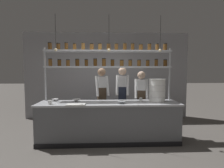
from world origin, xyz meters
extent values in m
plane|color=#5B5651|center=(0.00, 0.00, 0.00)|extent=(40.00, 40.00, 0.00)
cube|color=#939399|center=(0.00, 2.10, 1.49)|extent=(5.66, 0.12, 2.97)
cube|color=slate|center=(0.00, 0.00, 0.44)|extent=(3.20, 0.72, 0.88)
cube|color=#B7BABF|center=(0.00, 0.00, 0.90)|extent=(3.26, 0.76, 0.04)
cube|color=black|center=(0.00, -0.36, 0.05)|extent=(3.20, 0.03, 0.10)
cylinder|color=#B7BABF|center=(-1.55, 0.33, 1.11)|extent=(0.04, 0.04, 2.22)
cylinder|color=#B7BABF|center=(1.55, 0.33, 1.11)|extent=(0.04, 0.04, 2.22)
cube|color=#B7BABF|center=(0.00, 0.33, 1.75)|extent=(3.10, 0.28, 0.04)
cylinder|color=brown|center=(-1.42, 0.33, 1.85)|extent=(0.09, 0.09, 0.17)
cylinder|color=black|center=(-1.42, 0.33, 1.95)|extent=(0.09, 0.09, 0.02)
cylinder|color=#513314|center=(-1.20, 0.33, 1.84)|extent=(0.09, 0.09, 0.15)
cylinder|color=black|center=(-1.20, 0.33, 1.93)|extent=(0.09, 0.09, 0.02)
cylinder|color=brown|center=(-0.99, 0.33, 1.84)|extent=(0.09, 0.09, 0.15)
cylinder|color=black|center=(-0.99, 0.33, 1.93)|extent=(0.09, 0.09, 0.02)
cylinder|color=#513314|center=(-0.77, 0.33, 1.85)|extent=(0.10, 0.10, 0.16)
cylinder|color=black|center=(-0.77, 0.33, 1.94)|extent=(0.10, 0.10, 0.02)
cylinder|color=#513314|center=(-0.54, 0.33, 1.84)|extent=(0.08, 0.08, 0.16)
cylinder|color=black|center=(-0.54, 0.33, 1.93)|extent=(0.09, 0.09, 0.02)
cylinder|color=#513314|center=(-0.32, 0.33, 1.85)|extent=(0.09, 0.09, 0.17)
cylinder|color=black|center=(-0.32, 0.33, 1.95)|extent=(0.09, 0.09, 0.02)
cylinder|color=brown|center=(-0.11, 0.33, 1.86)|extent=(0.10, 0.10, 0.18)
cylinder|color=black|center=(-0.11, 0.33, 1.96)|extent=(0.10, 0.10, 0.02)
cylinder|color=#513314|center=(0.10, 0.33, 1.84)|extent=(0.09, 0.09, 0.15)
cylinder|color=black|center=(0.10, 0.33, 1.93)|extent=(0.09, 0.09, 0.02)
cylinder|color=brown|center=(0.33, 0.33, 1.84)|extent=(0.10, 0.10, 0.14)
cylinder|color=black|center=(0.33, 0.33, 1.92)|extent=(0.10, 0.10, 0.02)
cylinder|color=brown|center=(0.55, 0.33, 1.84)|extent=(0.09, 0.09, 0.15)
cylinder|color=black|center=(0.55, 0.33, 1.93)|extent=(0.09, 0.09, 0.02)
cylinder|color=brown|center=(0.77, 0.33, 1.84)|extent=(0.09, 0.09, 0.15)
cylinder|color=black|center=(0.77, 0.33, 1.93)|extent=(0.09, 0.09, 0.02)
cylinder|color=brown|center=(0.99, 0.33, 1.84)|extent=(0.09, 0.09, 0.14)
cylinder|color=black|center=(0.99, 0.33, 1.92)|extent=(0.09, 0.09, 0.02)
cylinder|color=brown|center=(1.20, 0.33, 1.85)|extent=(0.08, 0.08, 0.16)
cylinder|color=black|center=(1.20, 0.33, 1.94)|extent=(0.09, 0.09, 0.02)
cylinder|color=#513314|center=(1.43, 0.33, 1.84)|extent=(0.10, 0.10, 0.15)
cylinder|color=black|center=(1.43, 0.33, 1.93)|extent=(0.10, 0.10, 0.02)
cube|color=#B7BABF|center=(0.00, 0.33, 2.14)|extent=(3.10, 0.28, 0.04)
cylinder|color=#513314|center=(-1.42, 0.33, 2.24)|extent=(0.09, 0.09, 0.16)
cylinder|color=black|center=(-1.42, 0.33, 2.33)|extent=(0.09, 0.09, 0.02)
cylinder|color=#513314|center=(-1.22, 0.33, 2.23)|extent=(0.09, 0.09, 0.15)
cylinder|color=black|center=(-1.22, 0.33, 2.32)|extent=(0.10, 0.10, 0.02)
cylinder|color=#513314|center=(-1.02, 0.33, 2.24)|extent=(0.08, 0.08, 0.17)
cylinder|color=black|center=(-1.02, 0.33, 2.34)|extent=(0.09, 0.09, 0.02)
cylinder|color=brown|center=(-0.82, 0.33, 2.23)|extent=(0.08, 0.08, 0.14)
cylinder|color=black|center=(-0.82, 0.33, 2.31)|extent=(0.09, 0.09, 0.02)
cylinder|color=brown|center=(-0.62, 0.33, 2.24)|extent=(0.08, 0.08, 0.17)
cylinder|color=black|center=(-0.62, 0.33, 2.33)|extent=(0.09, 0.09, 0.02)
cylinder|color=brown|center=(-0.41, 0.33, 2.23)|extent=(0.10, 0.10, 0.15)
cylinder|color=black|center=(-0.41, 0.33, 2.32)|extent=(0.10, 0.10, 0.02)
cylinder|color=brown|center=(-0.20, 0.33, 2.24)|extent=(0.09, 0.09, 0.15)
cylinder|color=black|center=(-0.20, 0.33, 2.32)|extent=(0.09, 0.09, 0.02)
cylinder|color=#513314|center=(0.01, 0.33, 2.24)|extent=(0.09, 0.09, 0.15)
cylinder|color=black|center=(0.01, 0.33, 2.32)|extent=(0.10, 0.10, 0.02)
cylinder|color=brown|center=(0.20, 0.33, 2.24)|extent=(0.09, 0.09, 0.15)
cylinder|color=black|center=(0.20, 0.33, 2.32)|extent=(0.09, 0.09, 0.02)
cylinder|color=#513314|center=(0.41, 0.33, 2.24)|extent=(0.09, 0.09, 0.17)
cylinder|color=black|center=(0.41, 0.33, 2.33)|extent=(0.09, 0.09, 0.02)
cylinder|color=#513314|center=(0.61, 0.33, 2.24)|extent=(0.09, 0.09, 0.16)
cylinder|color=black|center=(0.61, 0.33, 2.33)|extent=(0.09, 0.09, 0.02)
cylinder|color=brown|center=(0.81, 0.33, 2.23)|extent=(0.10, 0.10, 0.14)
cylinder|color=black|center=(0.81, 0.33, 2.31)|extent=(0.10, 0.10, 0.02)
cylinder|color=brown|center=(1.03, 0.33, 2.24)|extent=(0.09, 0.09, 0.16)
cylinder|color=black|center=(1.03, 0.33, 2.33)|extent=(0.09, 0.09, 0.02)
cylinder|color=brown|center=(1.22, 0.33, 2.24)|extent=(0.08, 0.08, 0.15)
cylinder|color=black|center=(1.22, 0.33, 2.32)|extent=(0.08, 0.08, 0.02)
cylinder|color=brown|center=(1.42, 0.33, 2.24)|extent=(0.09, 0.09, 0.16)
cylinder|color=black|center=(1.42, 0.33, 2.33)|extent=(0.10, 0.10, 0.02)
cylinder|color=black|center=(-0.25, 0.76, 0.42)|extent=(0.11, 0.11, 0.83)
cylinder|color=black|center=(-0.10, 0.80, 0.42)|extent=(0.11, 0.11, 0.83)
cube|color=#473828|center=(-0.17, 0.78, 1.02)|extent=(0.26, 0.22, 0.36)
cube|color=white|center=(-0.17, 0.78, 1.34)|extent=(0.26, 0.23, 0.30)
sphere|color=#A37A5B|center=(-0.17, 0.78, 1.62)|extent=(0.22, 0.22, 0.22)
cylinder|color=white|center=(-0.30, 0.69, 1.24)|extent=(0.13, 0.26, 0.55)
cylinder|color=white|center=(-0.02, 0.76, 1.24)|extent=(0.13, 0.26, 0.55)
cylinder|color=black|center=(0.32, 0.83, 0.42)|extent=(0.11, 0.11, 0.85)
cylinder|color=black|center=(0.48, 0.81, 0.42)|extent=(0.11, 0.11, 0.85)
cube|color=#232838|center=(0.40, 0.82, 1.03)|extent=(0.24, 0.19, 0.37)
cube|color=white|center=(0.40, 0.82, 1.36)|extent=(0.24, 0.20, 0.30)
sphere|color=beige|center=(0.40, 0.82, 1.65)|extent=(0.22, 0.22, 0.22)
cylinder|color=white|center=(0.25, 0.78, 1.26)|extent=(0.10, 0.26, 0.56)
cylinder|color=white|center=(0.54, 0.75, 1.26)|extent=(0.10, 0.26, 0.56)
cylinder|color=black|center=(0.81, 0.61, 0.40)|extent=(0.11, 0.11, 0.79)
cylinder|color=black|center=(0.97, 0.59, 0.40)|extent=(0.11, 0.11, 0.79)
cube|color=#473828|center=(0.89, 0.60, 0.96)|extent=(0.24, 0.20, 0.34)
cube|color=white|center=(0.89, 0.60, 1.28)|extent=(0.24, 0.21, 0.28)
sphere|color=beige|center=(0.89, 0.60, 1.54)|extent=(0.21, 0.21, 0.21)
cylinder|color=white|center=(0.74, 0.56, 1.18)|extent=(0.10, 0.25, 0.52)
cylinder|color=white|center=(1.03, 0.52, 1.18)|extent=(0.10, 0.25, 0.52)
cylinder|color=white|center=(1.14, 0.02, 0.98)|extent=(0.37, 0.37, 0.12)
cylinder|color=silver|center=(1.14, 0.02, 1.05)|extent=(0.39, 0.39, 0.01)
cylinder|color=white|center=(1.14, 0.02, 1.12)|extent=(0.37, 0.37, 0.12)
cylinder|color=silver|center=(1.14, 0.02, 1.19)|extent=(0.39, 0.39, 0.01)
cylinder|color=white|center=(1.14, 0.02, 1.25)|extent=(0.37, 0.37, 0.12)
cylinder|color=silver|center=(1.14, 0.02, 1.32)|extent=(0.39, 0.39, 0.01)
cylinder|color=white|center=(1.14, 0.02, 1.39)|extent=(0.37, 0.37, 0.12)
cylinder|color=silver|center=(1.14, 0.02, 1.46)|extent=(0.39, 0.39, 0.01)
cube|color=silver|center=(-0.71, -0.30, 0.93)|extent=(0.40, 0.26, 0.02)
cylinder|color=silver|center=(-0.77, 0.14, 0.93)|extent=(0.09, 0.09, 0.01)
cone|color=silver|center=(-0.77, 0.14, 0.95)|extent=(0.21, 0.21, 0.06)
cylinder|color=silver|center=(0.29, -0.15, 0.93)|extent=(0.09, 0.09, 0.01)
cone|color=silver|center=(0.29, -0.15, 0.95)|extent=(0.20, 0.20, 0.05)
cylinder|color=white|center=(-1.31, 0.28, 0.93)|extent=(0.08, 0.08, 0.01)
cone|color=white|center=(-1.31, 0.28, 0.94)|extent=(0.17, 0.17, 0.05)
cylinder|color=silver|center=(-1.29, -0.20, 0.97)|extent=(0.08, 0.08, 0.09)
cylinder|color=silver|center=(0.77, 0.09, 0.97)|extent=(0.07, 0.07, 0.09)
cylinder|color=black|center=(-1.19, 0.00, 2.52)|extent=(0.01, 0.01, 0.79)
sphere|color=#F9E5B2|center=(-1.19, 0.00, 2.13)|extent=(0.07, 0.07, 0.07)
cylinder|color=black|center=(0.01, 0.00, 2.52)|extent=(0.01, 0.01, 0.79)
sphere|color=#F9E5B2|center=(0.01, 0.00, 2.13)|extent=(0.07, 0.07, 0.07)
cylinder|color=black|center=(1.19, 0.00, 2.52)|extent=(0.01, 0.01, 0.79)
sphere|color=#F9E5B2|center=(1.19, 0.00, 2.13)|extent=(0.07, 0.07, 0.07)
camera|label=1|loc=(-0.10, -4.02, 1.64)|focal=28.00mm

